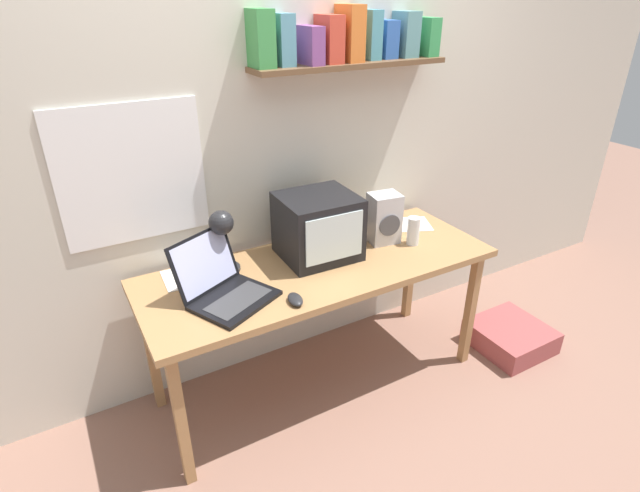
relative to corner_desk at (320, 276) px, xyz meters
name	(u,v)px	position (x,y,z in m)	size (l,w,h in m)	color
ground_plane	(320,380)	(0.00, 0.00, -0.67)	(12.00, 12.00, 0.00)	#8D6555
back_wall	(282,129)	(0.00, 0.39, 0.64)	(5.60, 0.24, 2.60)	beige
corner_desk	(320,276)	(0.00, 0.00, 0.00)	(1.73, 0.65, 0.73)	#A7794A
crt_monitor	(318,226)	(0.04, 0.09, 0.22)	(0.37, 0.35, 0.31)	black
laptop	(222,284)	(-0.51, -0.04, 0.13)	(0.44, 0.44, 0.26)	black
desk_lamp	(222,232)	(-0.43, 0.13, 0.29)	(0.14, 0.19, 0.33)	#232326
juice_glass	(413,232)	(0.53, -0.05, 0.13)	(0.06, 0.06, 0.15)	white
space_heater	(384,218)	(0.41, 0.06, 0.20)	(0.17, 0.15, 0.26)	silver
computer_mouse	(295,299)	(-0.26, -0.24, 0.08)	(0.08, 0.11, 0.03)	#232326
loose_paper_near_monitor	(404,225)	(0.64, 0.16, 0.07)	(0.34, 0.29, 0.00)	white
loose_paper_near_laptop	(186,277)	(-0.60, 0.20, 0.07)	(0.21, 0.21, 0.00)	white
floor_cushion	(510,336)	(1.14, -0.31, -0.60)	(0.41, 0.41, 0.14)	#9F4949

